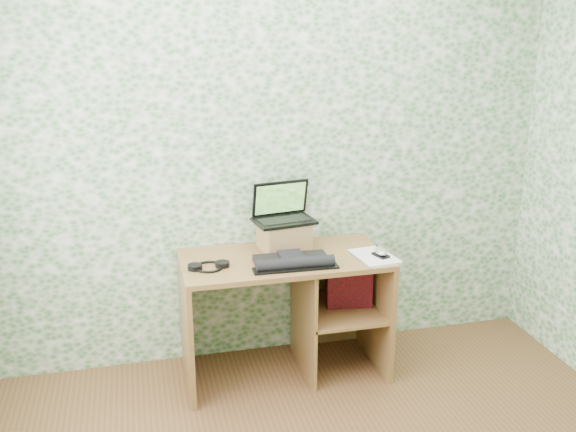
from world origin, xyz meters
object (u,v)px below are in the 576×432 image
object	(u,v)px
riser	(284,235)
notepad	(374,257)
desk	(295,296)
laptop	(283,212)
keyboard	(293,261)

from	to	relation	value
riser	notepad	size ratio (longest dim) A/B	0.94
notepad	desk	bearing A→B (deg)	152.36
riser	laptop	size ratio (longest dim) A/B	0.72
laptop	keyboard	world-z (taller)	laptop
riser	laptop	xyz separation A→B (m)	(0.00, 0.04, 0.14)
laptop	notepad	world-z (taller)	laptop
desk	keyboard	world-z (taller)	keyboard
desk	notepad	bearing A→B (deg)	-20.90
desk	notepad	distance (m)	0.54
keyboard	desk	bearing A→B (deg)	72.00
laptop	notepad	bearing A→B (deg)	-42.51
keyboard	riser	bearing A→B (deg)	88.44
desk	keyboard	distance (m)	0.34
desk	laptop	bearing A→B (deg)	105.46
notepad	keyboard	bearing A→B (deg)	172.91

